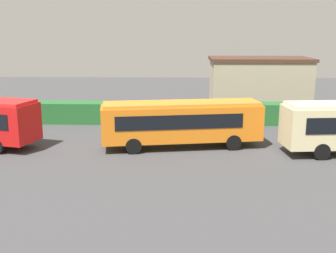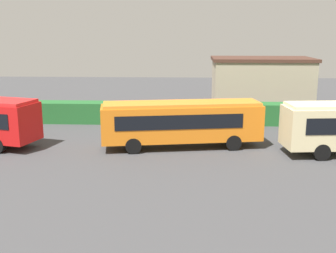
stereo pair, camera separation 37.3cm
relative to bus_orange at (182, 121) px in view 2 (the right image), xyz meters
name	(u,v)px [view 2 (the right image)]	position (x,y,z in m)	size (l,w,h in m)	color
ground_plane	(146,145)	(-2.38, 0.37, -1.75)	(83.60, 83.60, 0.00)	#424244
bus_orange	(182,121)	(0.00, 0.00, 0.00)	(10.58, 4.04, 3.01)	orange
hedge_row	(154,113)	(-2.38, 7.39, -0.90)	(53.80, 1.78, 1.70)	#24622C
depot_building	(261,84)	(7.41, 14.11, 0.75)	(9.46, 5.69, 4.98)	tan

